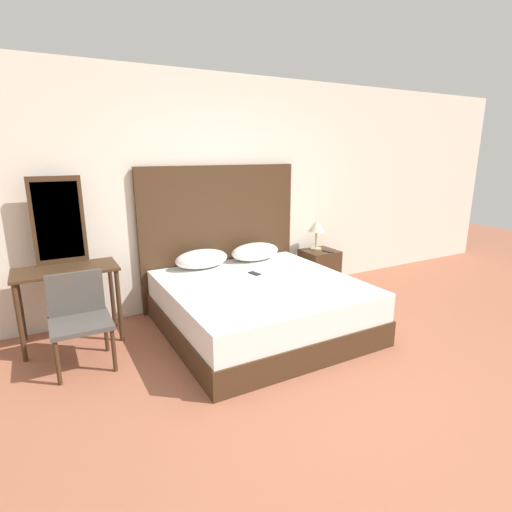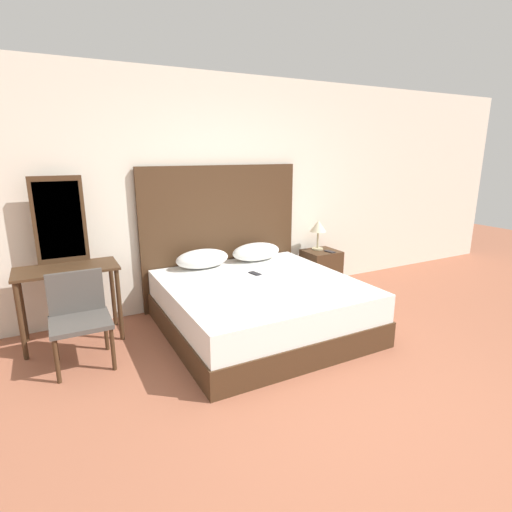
% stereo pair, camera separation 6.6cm
% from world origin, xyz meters
% --- Properties ---
extents(ground_plane, '(16.00, 16.00, 0.00)m').
position_xyz_m(ground_plane, '(0.00, 0.00, 0.00)').
color(ground_plane, '#9E5B42').
extents(wall_back, '(10.00, 0.06, 2.70)m').
position_xyz_m(wall_back, '(0.00, 2.67, 1.35)').
color(wall_back, silver).
rests_on(wall_back, ground_plane).
extents(bed, '(1.90, 1.92, 0.53)m').
position_xyz_m(bed, '(0.01, 1.61, 0.26)').
color(bed, '#422B19').
rests_on(bed, ground_plane).
extents(headboard, '(1.99, 0.05, 1.68)m').
position_xyz_m(headboard, '(0.01, 2.60, 0.84)').
color(headboard, '#422B19').
rests_on(headboard, ground_plane).
extents(pillow_left, '(0.62, 0.32, 0.22)m').
position_xyz_m(pillow_left, '(-0.34, 2.36, 0.64)').
color(pillow_left, white).
rests_on(pillow_left, bed).
extents(pillow_right, '(0.62, 0.32, 0.22)m').
position_xyz_m(pillow_right, '(0.36, 2.36, 0.64)').
color(pillow_right, white).
rests_on(pillow_right, bed).
extents(phone_on_bed, '(0.10, 0.16, 0.01)m').
position_xyz_m(phone_on_bed, '(0.09, 1.88, 0.54)').
color(phone_on_bed, black).
rests_on(phone_on_bed, bed).
extents(nightstand, '(0.44, 0.41, 0.55)m').
position_xyz_m(nightstand, '(1.34, 2.34, 0.27)').
color(nightstand, '#422B19').
rests_on(nightstand, ground_plane).
extents(table_lamp, '(0.22, 0.22, 0.40)m').
position_xyz_m(table_lamp, '(1.33, 2.42, 0.85)').
color(table_lamp, tan).
rests_on(table_lamp, nightstand).
extents(phone_on_nightstand, '(0.09, 0.16, 0.01)m').
position_xyz_m(phone_on_nightstand, '(1.39, 2.23, 0.55)').
color(phone_on_nightstand, black).
rests_on(phone_on_nightstand, nightstand).
extents(vanity_desk, '(0.93, 0.48, 0.76)m').
position_xyz_m(vanity_desk, '(-1.75, 2.26, 0.62)').
color(vanity_desk, '#422B19').
rests_on(vanity_desk, ground_plane).
extents(vanity_mirror, '(0.47, 0.03, 0.85)m').
position_xyz_m(vanity_mirror, '(-1.75, 2.48, 1.18)').
color(vanity_mirror, '#422B19').
rests_on(vanity_mirror, vanity_desk).
extents(chair, '(0.49, 0.47, 0.81)m').
position_xyz_m(chair, '(-1.71, 1.78, 0.46)').
color(chair, '#4C4742').
rests_on(chair, ground_plane).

